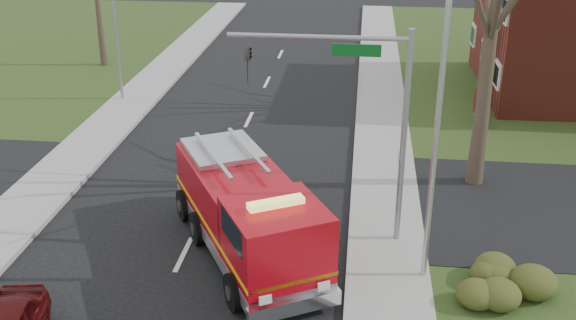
# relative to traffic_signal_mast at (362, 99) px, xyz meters

# --- Properties ---
(ground) EXTENTS (120.00, 120.00, 0.00)m
(ground) POSITION_rel_traffic_signal_mast_xyz_m (-5.21, -1.50, -4.71)
(ground) COLOR black
(ground) RESTS_ON ground
(sidewalk_right) EXTENTS (2.40, 80.00, 0.15)m
(sidewalk_right) POSITION_rel_traffic_signal_mast_xyz_m (0.99, -1.50, -4.63)
(sidewalk_right) COLOR gray
(sidewalk_right) RESTS_ON ground
(health_center_sign) EXTENTS (0.12, 2.00, 1.40)m
(health_center_sign) POSITION_rel_traffic_signal_mast_xyz_m (5.29, 11.00, -3.83)
(health_center_sign) COLOR #4F1512
(health_center_sign) RESTS_ON ground
(hedge_corner) EXTENTS (2.80, 2.00, 0.90)m
(hedge_corner) POSITION_rel_traffic_signal_mast_xyz_m (3.79, -2.50, -4.13)
(hedge_corner) COLOR #313613
(hedge_corner) RESTS_ON lawn_right
(traffic_signal_mast) EXTENTS (5.29, 0.18, 6.80)m
(traffic_signal_mast) POSITION_rel_traffic_signal_mast_xyz_m (0.00, 0.00, 0.00)
(traffic_signal_mast) COLOR gray
(traffic_signal_mast) RESTS_ON ground
(streetlight_pole) EXTENTS (1.48, 0.16, 8.40)m
(streetlight_pole) POSITION_rel_traffic_signal_mast_xyz_m (1.93, -2.00, -0.16)
(streetlight_pole) COLOR #B7BABF
(streetlight_pole) RESTS_ON ground
(utility_pole_far) EXTENTS (0.14, 0.14, 7.00)m
(utility_pole_far) POSITION_rel_traffic_signal_mast_xyz_m (-12.01, 12.50, -1.21)
(utility_pole_far) COLOR gray
(utility_pole_far) RESTS_ON ground
(fire_engine) EXTENTS (5.75, 7.70, 2.98)m
(fire_engine) POSITION_rel_traffic_signal_mast_xyz_m (-3.21, -1.29, -3.36)
(fire_engine) COLOR #A20712
(fire_engine) RESTS_ON ground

